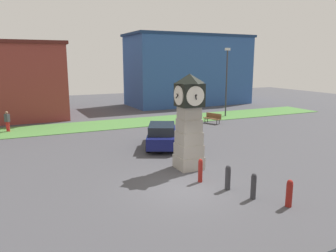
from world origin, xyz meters
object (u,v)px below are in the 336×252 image
Objects in this scene: bollard_end_row at (200,170)px; bollard_mid_row at (253,186)px; bench at (213,118)px; bollard_near_tower at (289,193)px; street_lamp_near_road at (227,78)px; pedestrian_by_cars at (7,120)px; clock_tower at (189,122)px; car_far_lot at (162,135)px; bollard_far_row at (228,177)px.

bollard_mid_row is at bearing -68.46° from bollard_end_row.
bollard_mid_row is at bearing -116.48° from bench.
bollard_mid_row is at bearing 123.88° from bollard_near_tower.
bollard_end_row is at bearing -127.80° from street_lamp_near_road.
bollard_near_tower is 0.65× the size of pedestrian_by_cars.
bench is (6.58, 15.93, -0.03)m from bollard_near_tower.
clock_tower is at bearing 77.15° from bollard_end_row.
street_lamp_near_road is (10.65, 8.34, 3.11)m from car_far_lot.
pedestrian_by_cars is at bearing 122.51° from clock_tower.
bollard_mid_row is 0.65× the size of bench.
car_far_lot is 9.35m from bench.
bollard_far_row is 1.00× the size of bollard_end_row.
bollard_mid_row is 2.74m from bollard_end_row.
bench is at bearing -140.05° from street_lamp_near_road.
pedestrian_by_cars reaches higher than bollard_mid_row.
bollard_mid_row is 20.63m from pedestrian_by_cars.
clock_tower reaches higher than bollard_end_row.
car_far_lot is (-0.86, 10.28, 0.24)m from bollard_near_tower.
street_lamp_near_road reaches higher than clock_tower.
pedestrian_by_cars is at bearing 135.04° from car_far_lot.
clock_tower is at bearing -130.73° from street_lamp_near_road.
bollard_end_row is 0.16× the size of street_lamp_near_road.
car_far_lot is 0.71× the size of street_lamp_near_road.
bench is at bearing 55.63° from bollard_end_row.
bollard_mid_row is (0.55, -4.55, -1.90)m from clock_tower.
car_far_lot reaches higher than bollard_mid_row.
clock_tower is at bearing 96.86° from bollard_mid_row.
car_far_lot is at bearing 90.55° from bollard_mid_row.
bollard_near_tower is at bearing -56.12° from bollard_mid_row.
car_far_lot is (-0.09, 9.12, 0.24)m from bollard_mid_row.
street_lamp_near_road is at bearing 62.26° from bollard_near_tower.
bollard_end_row is 0.23× the size of car_far_lot.
clock_tower is 6.16m from bollard_near_tower.
bollard_far_row is at bearing -87.05° from clock_tower.
street_lamp_near_road is at bearing 38.06° from car_far_lot.
bollard_end_row reaches higher than bollard_mid_row.
bollard_far_row is at bearing -119.77° from bench.
pedestrian_by_cars reaches higher than car_far_lot.
bollard_far_row is 1.44m from bollard_end_row.
car_far_lot is at bearing -142.79° from bench.
bench is 5.37m from street_lamp_near_road.
street_lamp_near_road is (10.94, 16.21, 3.33)m from bollard_far_row.
pedestrian_by_cars is at bearing 117.42° from bollard_near_tower.
clock_tower is at bearing 92.95° from bollard_far_row.
car_far_lot is at bearing -141.94° from street_lamp_near_road.
street_lamp_near_road is (19.92, -0.92, 2.94)m from pedestrian_by_cars.
clock_tower reaches higher than pedestrian_by_cars.
bollard_mid_row is 0.98× the size of bollard_end_row.
bollard_far_row is 19.34m from pedestrian_by_cars.
bollard_mid_row is 16.51m from bench.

